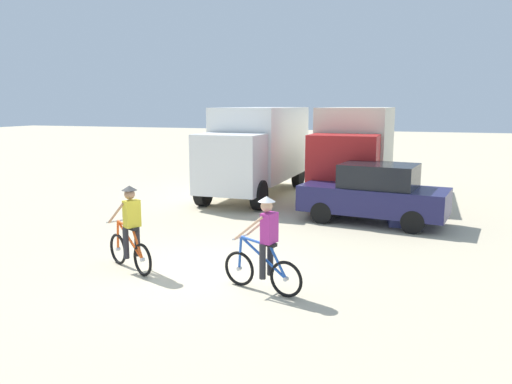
% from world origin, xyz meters
% --- Properties ---
extents(ground_plane, '(120.00, 120.00, 0.00)m').
position_xyz_m(ground_plane, '(0.00, 0.00, 0.00)').
color(ground_plane, beige).
extents(box_truck_white_box, '(2.43, 6.77, 3.35)m').
position_xyz_m(box_truck_white_box, '(-1.73, 9.02, 1.87)').
color(box_truck_white_box, white).
rests_on(box_truck_white_box, ground).
extents(box_truck_cream_rv, '(2.46, 6.77, 3.35)m').
position_xyz_m(box_truck_cream_rv, '(1.86, 9.92, 1.87)').
color(box_truck_cream_rv, beige).
rests_on(box_truck_cream_rv, ground).
extents(sedan_parked, '(4.40, 2.32, 1.76)m').
position_xyz_m(sedan_parked, '(3.07, 5.67, 0.88)').
color(sedan_parked, '#1E1E4C').
rests_on(sedan_parked, ground).
extents(cyclist_orange_shirt, '(1.55, 0.90, 1.82)m').
position_xyz_m(cyclist_orange_shirt, '(-1.25, -0.47, 0.85)').
color(cyclist_orange_shirt, black).
rests_on(cyclist_orange_shirt, ground).
extents(cyclist_cowboy_hat, '(1.69, 0.63, 1.82)m').
position_xyz_m(cyclist_cowboy_hat, '(1.79, -0.72, 0.85)').
color(cyclist_cowboy_hat, black).
rests_on(cyclist_cowboy_hat, ground).
extents(supply_crate, '(0.91, 0.89, 0.44)m').
position_xyz_m(supply_crate, '(3.90, 5.66, 0.22)').
color(supply_crate, '#4C5199').
rests_on(supply_crate, ground).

